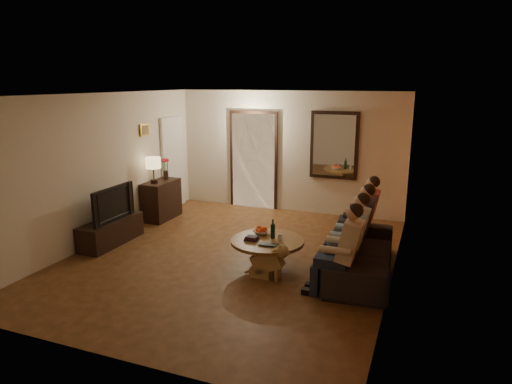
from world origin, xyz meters
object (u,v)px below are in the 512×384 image
at_px(tv_stand, 111,232).
at_px(bowl, 261,232).
at_px(person_d, 365,217).
at_px(coffee_table, 267,254).
at_px(person_a, 344,255).
at_px(person_b, 352,240).
at_px(table_lamp, 154,170).
at_px(dresser, 161,200).
at_px(person_c, 359,228).
at_px(tv, 109,203).
at_px(dog, 267,260).
at_px(laptop, 267,246).
at_px(sofa, 361,252).
at_px(wine_bottle, 273,228).

distance_m(tv_stand, bowl, 2.77).
xyz_separation_m(person_d, coffee_table, (-1.27, -1.23, -0.38)).
xyz_separation_m(person_a, person_b, (0.00, 0.60, 0.00)).
height_order(table_lamp, person_a, table_lamp).
xyz_separation_m(dresser, person_c, (4.20, -1.01, 0.20)).
xyz_separation_m(dresser, tv, (0.00, -1.62, 0.34)).
bearing_deg(person_b, dog, -161.49).
relative_size(tv_stand, person_d, 1.08).
bearing_deg(person_d, person_a, -90.00).
bearing_deg(laptop, person_b, 13.86).
bearing_deg(bowl, tv_stand, -175.60).
bearing_deg(dresser, laptop, -32.25).
xyz_separation_m(sofa, person_b, (-0.10, -0.30, 0.28)).
relative_size(tv, sofa, 0.47).
bearing_deg(tv_stand, dresser, 90.00).
height_order(tv_stand, person_d, person_d).
bearing_deg(tv_stand, table_lamp, 90.00).
relative_size(tv_stand, person_c, 1.08).
bearing_deg(laptop, table_lamp, 150.04).
bearing_deg(dog, person_a, -10.78).
bearing_deg(wine_bottle, person_c, 23.32).
bearing_deg(wine_bottle, dog, -80.04).
xyz_separation_m(person_a, person_c, (0.00, 1.20, 0.00)).
bearing_deg(coffee_table, wine_bottle, 63.43).
bearing_deg(person_c, tv, -171.64).
height_order(table_lamp, coffee_table, table_lamp).
distance_m(bowl, laptop, 0.57).
relative_size(table_lamp, sofa, 0.24).
bearing_deg(sofa, table_lamp, 71.51).
bearing_deg(bowl, person_c, 15.63).
relative_size(tv, laptop, 3.18).
distance_m(sofa, coffee_table, 1.41).
relative_size(dresser, tv, 0.85).
relative_size(person_a, dog, 2.14).
bearing_deg(dresser, person_d, -5.53).
bearing_deg(wine_bottle, person_d, 42.73).
xyz_separation_m(coffee_table, wine_bottle, (0.05, 0.10, 0.38)).
relative_size(sofa, wine_bottle, 7.11).
distance_m(person_a, wine_bottle, 1.39).
bearing_deg(dog, dresser, 147.12).
relative_size(person_b, person_c, 1.00).
xyz_separation_m(bowl, laptop, (0.28, -0.50, -0.02)).
xyz_separation_m(tv_stand, person_d, (4.20, 1.22, 0.38)).
distance_m(tv, person_a, 4.24).
xyz_separation_m(person_c, bowl, (-1.45, -0.41, -0.12)).
height_order(tv_stand, dog, dog).
distance_m(dresser, person_b, 4.50).
relative_size(tv_stand, coffee_table, 1.16).
bearing_deg(tv, bowl, -85.60).
xyz_separation_m(person_b, coffee_table, (-1.27, -0.03, -0.38)).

